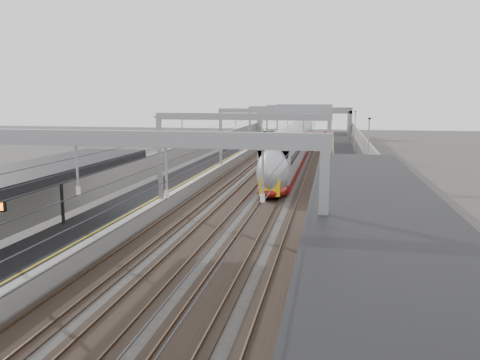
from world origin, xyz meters
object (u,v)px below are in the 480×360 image
at_px(train, 293,149).
at_px(bench, 380,329).
at_px(signal_green, 265,135).
at_px(overbridge, 304,114).

relative_size(train, bench, 28.15).
bearing_deg(signal_green, train, -72.43).
height_order(overbridge, signal_green, overbridge).
bearing_deg(bench, train, 97.86).
bearing_deg(bench, signal_green, 100.90).
bearing_deg(signal_green, bench, -79.10).
height_order(overbridge, train, overbridge).
relative_size(bench, signal_green, 0.52).
xyz_separation_m(overbridge, signal_green, (-5.20, -28.33, -2.89)).
height_order(train, signal_green, train).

